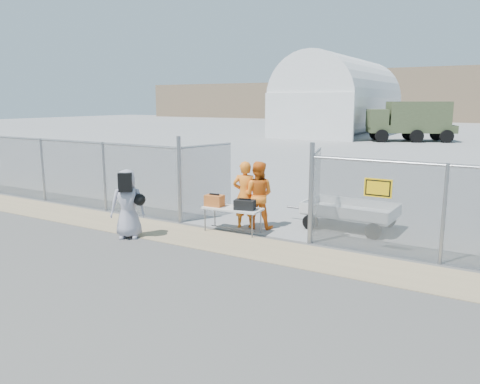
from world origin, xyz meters
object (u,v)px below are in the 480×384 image
Objects in this scene: folding_table at (233,220)px; security_worker_left at (245,195)px; security_worker_right at (258,195)px; visitor at (128,204)px; utility_trailer at (350,215)px.

security_worker_left is at bearing 79.67° from folding_table.
security_worker_right is 1.05× the size of visitor.
security_worker_left is at bearing -149.04° from utility_trailer.
visitor reaches higher than utility_trailer.
visitor is at bearing 30.17° from security_worker_right.
security_worker_right reaches higher than folding_table.
security_worker_right is at bearing 58.84° from folding_table.
folding_table is 0.99m from security_worker_right.
security_worker_right is 0.59× the size of utility_trailer.
security_worker_left reaches higher than folding_table.
visitor is at bearing -142.53° from folding_table.
security_worker_right is at bearing 12.24° from visitor.
folding_table is 3.24m from utility_trailer.
security_worker_left reaches higher than visitor.
folding_table is 0.81m from security_worker_left.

